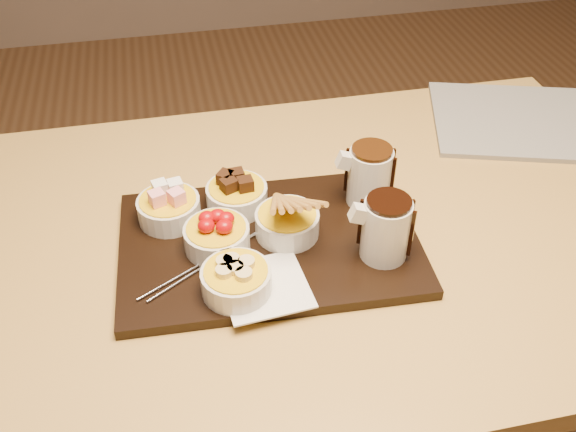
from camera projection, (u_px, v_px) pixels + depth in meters
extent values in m
cube|color=#B38C42|center=(315.00, 237.00, 1.05)|extent=(1.20, 0.80, 0.04)
cylinder|color=#B38C42|center=(46.00, 295.00, 1.46)|extent=(0.06, 0.06, 0.71)
cylinder|color=#B38C42|center=(484.00, 230.00, 1.64)|extent=(0.06, 0.06, 0.71)
cube|color=black|center=(269.00, 244.00, 1.00)|extent=(0.47, 0.32, 0.02)
cube|color=white|center=(265.00, 286.00, 0.92)|extent=(0.13, 0.13, 0.00)
cylinder|color=beige|center=(169.00, 209.00, 1.02)|extent=(0.10, 0.10, 0.04)
cylinder|color=beige|center=(237.00, 197.00, 1.05)|extent=(0.10, 0.10, 0.04)
cylinder|color=beige|center=(217.00, 238.00, 0.97)|extent=(0.10, 0.10, 0.04)
cylinder|color=beige|center=(287.00, 224.00, 0.99)|extent=(0.10, 0.10, 0.04)
cylinder|color=beige|center=(236.00, 281.00, 0.90)|extent=(0.10, 0.10, 0.04)
cylinder|color=silver|center=(386.00, 230.00, 0.94)|extent=(0.07, 0.07, 0.10)
cylinder|color=silver|center=(369.00, 177.00, 1.04)|extent=(0.07, 0.07, 0.10)
cube|color=beige|center=(520.00, 121.00, 1.28)|extent=(0.41, 0.36, 0.01)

